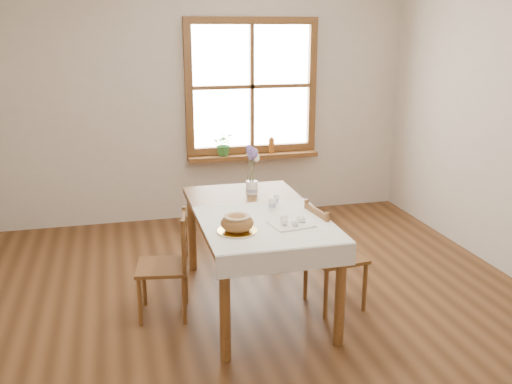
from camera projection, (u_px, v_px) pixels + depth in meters
ground at (266, 320)px, 4.20m from camera, size 5.00×5.00×0.00m
room_walls at (267, 86)px, 3.72m from camera, size 4.60×5.10×2.65m
window at (252, 87)px, 6.21m from camera, size 1.46×0.08×1.46m
window_sill at (253, 156)px, 6.36m from camera, size 1.46×0.20×0.05m
dining_table at (256, 222)px, 4.30m from camera, size 0.90×1.60×0.75m
table_linen at (267, 224)px, 3.99m from camera, size 0.91×0.99×0.01m
chair_left at (162, 265)px, 4.18m from camera, size 0.44×0.43×0.79m
chair_right at (336, 255)px, 4.32m from camera, size 0.45×0.44×0.83m
bread_plate at (237, 231)px, 3.81m from camera, size 0.31×0.31×0.01m
bread_loaf at (237, 222)px, 3.79m from camera, size 0.22×0.22×0.12m
egg_napkin at (291, 224)px, 3.94m from camera, size 0.31×0.28×0.01m
eggs at (291, 220)px, 3.94m from camera, size 0.24×0.23×0.05m
salt_shaker at (272, 204)px, 4.25m from camera, size 0.06×0.06×0.10m
pepper_shaker at (276, 199)px, 4.38m from camera, size 0.06×0.06×0.09m
flower_vase at (252, 188)px, 4.68m from camera, size 0.12×0.12×0.11m
lavender_bouquet at (252, 163)px, 4.62m from camera, size 0.17×0.17×0.32m
potted_plant at (224, 147)px, 6.25m from camera, size 0.28×0.30×0.20m
amber_bottle at (271, 145)px, 6.38m from camera, size 0.08×0.08×0.18m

